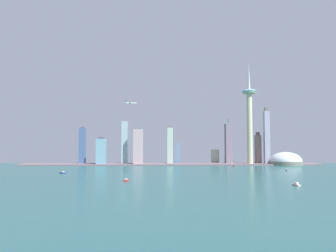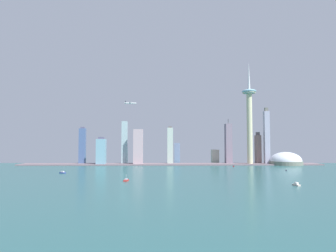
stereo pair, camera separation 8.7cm
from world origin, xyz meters
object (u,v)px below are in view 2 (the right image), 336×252
object	(u,v)px
skyscraper_6	(228,144)
skyscraper_9	(125,143)
boat_2	(286,170)
boat_3	(126,180)
observation_tower	(249,114)
skyscraper_0	(215,156)
skyscraper_1	(177,153)
skyscraper_2	(258,149)
skyscraper_5	(82,146)
skyscraper_7	(170,146)
airplane	(130,103)
stadium_dome	(286,161)
boat_4	(296,184)
boat_0	(63,172)
boat_1	(234,166)
skyscraper_3	(101,152)
skyscraper_4	(138,147)
skyscraper_8	(267,137)

from	to	relation	value
skyscraper_6	skyscraper_9	bearing A→B (deg)	-179.10
boat_2	boat_3	distance (m)	393.58
observation_tower	skyscraper_0	size ratio (longest dim) A/B	7.09
skyscraper_1	skyscraper_2	bearing A→B (deg)	-12.82
skyscraper_1	skyscraper_5	size ratio (longest dim) A/B	0.57
skyscraper_7	airplane	xyz separation A→B (m)	(-114.57, -74.23, 121.48)
stadium_dome	skyscraper_2	xyz separation A→B (m)	(-69.70, 39.21, 35.86)
skyscraper_5	boat_4	distance (m)	658.92
boat_0	boat_2	distance (m)	498.86
boat_1	airplane	distance (m)	336.57
skyscraper_3	boat_4	size ratio (longest dim) A/B	5.53
skyscraper_7	boat_4	xyz separation A→B (m)	(177.14, -487.79, -54.54)
skyscraper_5	boat_4	bearing A→B (deg)	-47.43
skyscraper_4	boat_1	bearing A→B (deg)	-16.37
skyscraper_0	skyscraper_1	bearing A→B (deg)	172.33
skyscraper_4	skyscraper_7	size ratio (longest dim) A/B	0.91
skyscraper_8	boat_2	size ratio (longest dim) A/B	23.92
stadium_dome	skyscraper_9	xyz separation A→B (m)	(-480.30, 37.53, 55.15)
skyscraper_3	boat_0	world-z (taller)	skyscraper_3
airplane	boat_0	bearing A→B (deg)	-124.85
observation_tower	skyscraper_1	xyz separation A→B (m)	(-213.48, 88.17, -120.47)
skyscraper_6	skyscraper_1	bearing A→B (deg)	161.33
skyscraper_9	skyscraper_0	bearing A→B (deg)	8.35
skyscraper_9	skyscraper_5	bearing A→B (deg)	-178.80
skyscraper_5	skyscraper_6	size ratio (longest dim) A/B	0.82
skyscraper_6	boat_0	world-z (taller)	skyscraper_6
skyscraper_9	boat_4	size ratio (longest dim) A/B	8.79
boat_4	skyscraper_9	bearing A→B (deg)	22.58
skyscraper_3	airplane	xyz separation A→B (m)	(88.65, -36.23, 138.68)
skyscraper_2	airplane	xyz separation A→B (m)	(-386.05, -74.45, 131.79)
skyscraper_1	skyscraper_9	distance (m)	176.23
boat_0	skyscraper_1	bearing A→B (deg)	78.87
observation_tower	skyscraper_9	distance (m)	387.73
skyscraper_3	skyscraper_4	distance (m)	108.92
stadium_dome	skyscraper_0	size ratio (longest dim) A/B	2.20
skyscraper_0	skyscraper_9	size ratio (longest dim) A/B	0.33
skyscraper_2	skyscraper_3	bearing A→B (deg)	-175.40
skyscraper_2	skyscraper_8	xyz separation A→B (m)	(18.91, -25.89, 36.10)
skyscraper_2	skyscraper_5	distance (m)	538.72
skyscraper_7	boat_4	world-z (taller)	skyscraper_7
skyscraper_5	boat_3	xyz separation A→B (m)	(183.05, -421.67, -53.67)
skyscraper_4	skyscraper_7	world-z (taller)	skyscraper_7
boat_0	boat_3	xyz separation A→B (m)	(150.27, -137.12, -0.16)
skyscraper_8	skyscraper_2	bearing A→B (deg)	126.15
skyscraper_4	skyscraper_7	bearing A→B (deg)	18.47
skyscraper_2	skyscraper_3	size ratio (longest dim) A/B	1.19
skyscraper_9	boat_4	distance (m)	583.60
skyscraper_7	boat_0	bearing A→B (deg)	-129.07
skyscraper_8	skyscraper_6	bearing A→B (deg)	165.06
stadium_dome	skyscraper_7	world-z (taller)	skyscraper_7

